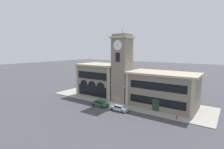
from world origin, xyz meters
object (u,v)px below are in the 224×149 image
object	(u,v)px
fire_hydrant	(177,117)
parked_car_near	(100,103)
parked_car_mid	(119,108)
street_lamp	(124,93)

from	to	relation	value
fire_hydrant	parked_car_near	bearing A→B (deg)	-173.65
parked_car_mid	street_lamp	bearing A→B (deg)	-90.65
parked_car_mid	street_lamp	size ratio (longest dim) A/B	0.82
parked_car_near	fire_hydrant	distance (m)	17.28
street_lamp	fire_hydrant	world-z (taller)	street_lamp
fire_hydrant	parked_car_mid	bearing A→B (deg)	-170.83
parked_car_near	fire_hydrant	bearing A→B (deg)	-173.86
parked_car_mid	parked_car_near	bearing A→B (deg)	-0.21
street_lamp	fire_hydrant	distance (m)	12.19
parked_car_near	street_lamp	bearing A→B (deg)	-158.35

